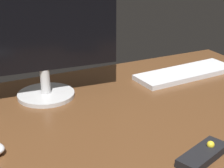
{
  "coord_description": "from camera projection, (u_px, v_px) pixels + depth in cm",
  "views": [
    {
      "loc": [
        -49.96,
        -93.99,
        54.1
      ],
      "look_at": [
        0.82,
        8.7,
        8.0
      ],
      "focal_mm": 59.49,
      "sensor_mm": 36.0,
      "label": 1
    }
  ],
  "objects": [
    {
      "name": "monitor",
      "position": [
        41.0,
        23.0,
        1.19
      ],
      "size": [
        51.3,
        19.63,
        47.04
      ],
      "rotation": [
        0.0,
        0.0,
        -0.08
      ],
      "color": "silver",
      "rests_on": "desk"
    },
    {
      "name": "desk",
      "position": [
        122.0,
        114.0,
        1.19
      ],
      "size": [
        140.0,
        84.0,
        2.0
      ],
      "primitive_type": "cube",
      "color": "brown",
      "rests_on": "ground"
    },
    {
      "name": "keyboard",
      "position": [
        185.0,
        73.0,
        1.48
      ],
      "size": [
        42.75,
        16.12,
        1.94
      ],
      "primitive_type": "cube",
      "rotation": [
        0.0,
        0.0,
        0.06
      ],
      "color": "silver",
      "rests_on": "desk"
    },
    {
      "name": "media_remote",
      "position": [
        203.0,
        155.0,
        0.93
      ],
      "size": [
        17.06,
        10.89,
        3.5
      ],
      "rotation": [
        0.0,
        0.0,
        0.34
      ],
      "color": "black",
      "rests_on": "desk"
    }
  ]
}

